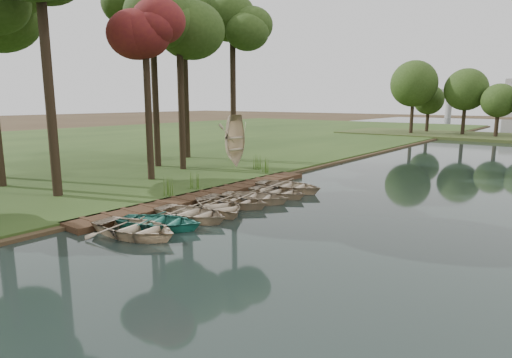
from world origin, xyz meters
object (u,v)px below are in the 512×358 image
Objects in this scene: boardwalk at (210,195)px; rowboat_0 at (135,226)px; stored_rowboat at (235,162)px; rowboat_2 at (191,211)px; rowboat_1 at (160,220)px.

rowboat_0 reaches higher than boardwalk.
boardwalk is 8.76m from stored_rowboat.
rowboat_0 reaches higher than rowboat_2.
boardwalk is 7.17m from rowboat_0.
stored_rowboat is (-7.19, 11.23, 0.27)m from rowboat_2.
rowboat_0 is 1.09× the size of rowboat_1.
rowboat_1 is (-0.01, 1.21, -0.03)m from rowboat_0.
boardwalk is at bearing 27.78° from rowboat_2.
rowboat_0 is 1.21m from rowboat_1.
rowboat_1 is (2.54, -5.49, 0.26)m from boardwalk.
rowboat_2 is at bearing -8.28° from rowboat_0.
rowboat_2 is at bearing -24.92° from rowboat_1.
rowboat_0 is at bearing -147.47° from stored_rowboat.
boardwalk is at bearing -142.50° from stored_rowboat.
rowboat_2 is 0.94× the size of stored_rowboat.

